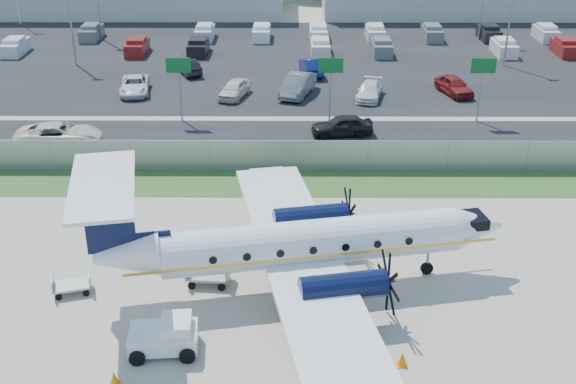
{
  "coord_description": "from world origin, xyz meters",
  "views": [
    {
      "loc": [
        0.17,
        -27.85,
        18.64
      ],
      "look_at": [
        0.0,
        6.0,
        2.3
      ],
      "focal_mm": 45.0,
      "sensor_mm": 36.0,
      "label": 1
    }
  ],
  "objects_px": {
    "baggage_cart_near": "(72,285)",
    "baggage_cart_far": "(209,274)",
    "aircraft": "(302,243)",
    "pushback_tug": "(167,336)"
  },
  "relations": [
    {
      "from": "aircraft",
      "to": "baggage_cart_near",
      "type": "relative_size",
      "value": 10.26
    },
    {
      "from": "aircraft",
      "to": "baggage_cart_far",
      "type": "bearing_deg",
      "value": 176.27
    },
    {
      "from": "baggage_cart_near",
      "to": "aircraft",
      "type": "bearing_deg",
      "value": 2.77
    },
    {
      "from": "aircraft",
      "to": "baggage_cart_near",
      "type": "bearing_deg",
      "value": -177.23
    },
    {
      "from": "aircraft",
      "to": "baggage_cart_far",
      "type": "distance_m",
      "value": 4.77
    },
    {
      "from": "pushback_tug",
      "to": "baggage_cart_far",
      "type": "distance_m",
      "value": 5.12
    },
    {
      "from": "baggage_cart_near",
      "to": "baggage_cart_far",
      "type": "height_order",
      "value": "baggage_cart_far"
    },
    {
      "from": "pushback_tug",
      "to": "baggage_cart_near",
      "type": "relative_size",
      "value": 1.48
    },
    {
      "from": "baggage_cart_near",
      "to": "baggage_cart_far",
      "type": "distance_m",
      "value": 6.27
    },
    {
      "from": "aircraft",
      "to": "pushback_tug",
      "type": "relative_size",
      "value": 6.95
    }
  ]
}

